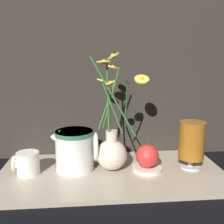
{
  "coord_description": "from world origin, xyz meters",
  "views": [
    {
      "loc": [
        -0.06,
        -0.7,
        0.34
      ],
      "look_at": [
        -0.0,
        0.0,
        0.2
      ],
      "focal_mm": 40.0,
      "sensor_mm": 36.0,
      "label": 1
    }
  ],
  "objects_px": {
    "tea_glass": "(192,141)",
    "orange_fruit": "(147,156)",
    "ceramic_pitcher": "(76,148)",
    "yellow_mug": "(27,163)",
    "vase_with_flowers": "(112,149)"
  },
  "relations": [
    {
      "from": "tea_glass",
      "to": "orange_fruit",
      "type": "bearing_deg",
      "value": -176.1
    },
    {
      "from": "yellow_mug",
      "to": "tea_glass",
      "type": "bearing_deg",
      "value": 0.17
    },
    {
      "from": "ceramic_pitcher",
      "to": "tea_glass",
      "type": "relative_size",
      "value": 0.96
    },
    {
      "from": "tea_glass",
      "to": "orange_fruit",
      "type": "xyz_separation_m",
      "value": [
        -0.14,
        -0.01,
        -0.04
      ]
    },
    {
      "from": "vase_with_flowers",
      "to": "yellow_mug",
      "type": "relative_size",
      "value": 4.59
    },
    {
      "from": "ceramic_pitcher",
      "to": "yellow_mug",
      "type": "bearing_deg",
      "value": -172.13
    },
    {
      "from": "yellow_mug",
      "to": "ceramic_pitcher",
      "type": "relative_size",
      "value": 0.54
    },
    {
      "from": "vase_with_flowers",
      "to": "orange_fruit",
      "type": "xyz_separation_m",
      "value": [
        0.11,
        -0.02,
        -0.02
      ]
    },
    {
      "from": "ceramic_pitcher",
      "to": "orange_fruit",
      "type": "relative_size",
      "value": 1.8
    },
    {
      "from": "yellow_mug",
      "to": "orange_fruit",
      "type": "height_order",
      "value": "orange_fruit"
    },
    {
      "from": "vase_with_flowers",
      "to": "tea_glass",
      "type": "height_order",
      "value": "vase_with_flowers"
    },
    {
      "from": "yellow_mug",
      "to": "orange_fruit",
      "type": "relative_size",
      "value": 0.97
    },
    {
      "from": "ceramic_pitcher",
      "to": "orange_fruit",
      "type": "distance_m",
      "value": 0.22
    },
    {
      "from": "vase_with_flowers",
      "to": "ceramic_pitcher",
      "type": "height_order",
      "value": "vase_with_flowers"
    },
    {
      "from": "ceramic_pitcher",
      "to": "tea_glass",
      "type": "xyz_separation_m",
      "value": [
        0.36,
        -0.02,
        0.02
      ]
    }
  ]
}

